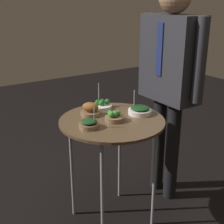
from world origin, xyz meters
TOP-DOWN VIEW (x-y plane):
  - ground_plane at (0.00, 0.00)m, footprint 8.00×8.00m
  - serving_cart at (0.00, 0.00)m, footprint 0.66×0.66m
  - bowl_spinach_front_center at (0.03, -0.18)m, footprint 0.12×0.12m
  - bowl_broccoli_far_rim at (0.03, 0.00)m, footprint 0.12×0.12m
  - bowl_spinach_near_rim at (0.01, 0.21)m, footprint 0.16×0.16m
  - bowl_broccoli_mid_left at (-0.22, 0.06)m, footprint 0.14×0.14m
  - bowl_roast_front_right at (-0.15, -0.07)m, footprint 0.14×0.13m
  - waiter_figure at (-0.06, 0.53)m, footprint 0.59×0.22m

SIDE VIEW (x-z plane):
  - ground_plane at x=0.00m, z-range 0.00..0.00m
  - serving_cart at x=0.00m, z-range 0.32..1.08m
  - bowl_broccoli_mid_left at x=-0.22m, z-range 0.70..0.86m
  - bowl_spinach_front_center at x=0.03m, z-range 0.72..0.84m
  - bowl_spinach_near_rim at x=0.01m, z-range 0.71..0.86m
  - bowl_broccoli_far_rim at x=0.03m, z-range 0.75..0.82m
  - bowl_roast_front_right at x=-0.15m, z-range 0.75..0.84m
  - waiter_figure at x=-0.06m, z-range 0.21..1.80m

